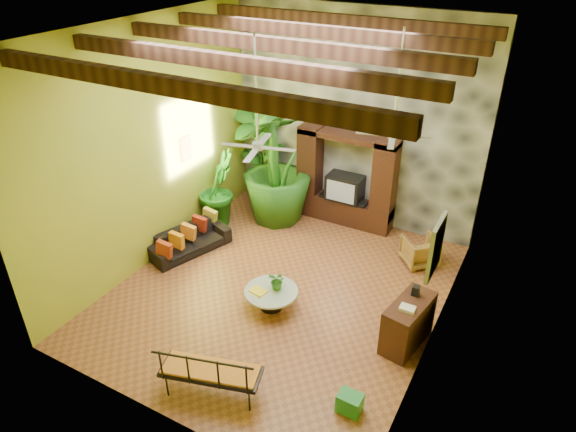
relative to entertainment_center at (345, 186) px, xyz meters
The scene contains 23 objects.
ground 3.28m from the entertainment_center, 90.00° to the right, with size 7.00×7.00×0.00m, color brown.
ceiling 5.11m from the entertainment_center, 90.00° to the right, with size 6.00×7.00×0.02m, color silver.
back_wall 1.58m from the entertainment_center, 90.00° to the left, with size 6.00×0.02×5.00m, color gold.
left_wall 4.60m from the entertainment_center, 133.73° to the right, with size 0.02×7.00×5.00m, color gold.
right_wall 4.60m from the entertainment_center, 46.27° to the right, with size 0.02×7.00×5.00m, color gold.
stone_accent_wall 1.56m from the entertainment_center, 90.00° to the left, with size 5.98×0.10×4.98m, color #323438.
ceiling_beams 4.94m from the entertainment_center, 90.00° to the right, with size 5.95×5.36×0.22m.
entertainment_center is the anchor object (origin of this frame).
ceiling_fan_front 4.30m from the entertainment_center, 93.24° to the right, with size 1.28×1.28×1.86m.
ceiling_fan_back 3.50m from the entertainment_center, 50.43° to the right, with size 1.28×1.28×1.86m.
wall_art_mask 3.82m from the entertainment_center, 144.18° to the right, with size 0.06×0.32×0.55m, color orange.
wall_art_painting 4.95m from the entertainment_center, 51.61° to the right, with size 0.06×0.70×0.90m, color #27648F.
sofa 3.88m from the entertainment_center, 130.69° to the right, with size 1.83×0.72×0.53m, color black.
wicker_armchair 2.42m from the entertainment_center, 22.47° to the right, with size 0.67×0.69×0.63m, color brown.
tall_plant_a 2.44m from the entertainment_center, behind, with size 1.43×0.97×2.71m, color #23661A.
tall_plant_b 3.05m from the entertainment_center, 150.39° to the right, with size 1.01×0.81×1.83m, color #1A641A.
tall_plant_c 1.72m from the entertainment_center, 155.42° to the right, with size 1.63×1.63×2.90m, color #245B18.
coffee_table 3.77m from the entertainment_center, 88.40° to the right, with size 1.02×1.02×0.40m.
centerpiece_plant 3.63m from the entertainment_center, 87.10° to the right, with size 0.33×0.29×0.37m, color #2C671B.
yellow_tray 3.90m from the entertainment_center, 91.29° to the right, with size 0.31×0.22×0.03m, color yellow.
iron_bench 6.02m from the entertainment_center, 86.82° to the right, with size 1.64×0.98×0.57m.
side_console 4.34m from the entertainment_center, 52.04° to the right, with size 0.50×1.11×0.89m, color #3A2512.
green_bin 5.77m from the entertainment_center, 65.72° to the right, with size 0.36×0.27×0.32m, color #207A32.
Camera 1 is at (4.07, -7.15, 6.44)m, focal length 32.00 mm.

